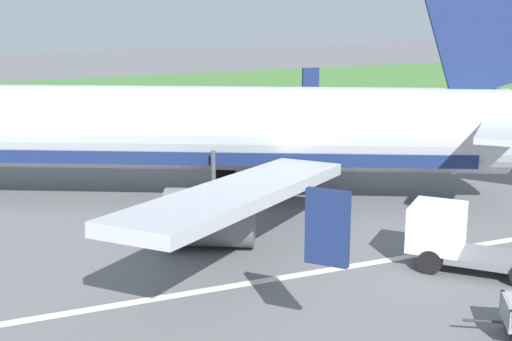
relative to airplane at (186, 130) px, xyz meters
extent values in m
cube|color=#477A38|center=(0.63, 35.62, -3.02)|extent=(220.00, 28.00, 0.06)
cube|color=silver|center=(0.63, -10.59, -3.05)|extent=(120.00, 0.36, 0.01)
cylinder|color=#B2B7BC|center=(-0.92, 0.47, 0.10)|extent=(28.43, 16.86, 3.70)
cube|color=navy|center=(-0.92, 0.47, -0.92)|extent=(25.67, 15.34, 0.56)
cube|color=#B2B7BC|center=(-1.01, -8.85, -0.57)|extent=(11.50, 10.51, 1.35)
cube|color=navy|center=(-1.61, -15.83, 0.38)|extent=(0.87, 0.96, 1.90)
cylinder|color=slate|center=(-1.41, -6.90, -1.92)|extent=(3.80, 3.32, 2.10)
cube|color=#B2B7BC|center=(6.53, 6.05, -0.57)|extent=(3.69, 13.17, 1.35)
cube|color=navy|center=(11.82, 10.66, 0.38)|extent=(1.11, 0.29, 1.90)
cylinder|color=slate|center=(4.73, 5.21, -1.92)|extent=(3.80, 3.32, 2.10)
cube|color=navy|center=(11.39, -5.77, 4.85)|extent=(5.49, 3.02, 6.88)
cube|color=#B2B7BC|center=(10.12, -8.72, 0.70)|extent=(4.94, 4.96, 0.24)
cube|color=#B2B7BC|center=(13.01, -3.01, 0.70)|extent=(2.58, 5.42, 0.24)
cylinder|color=#4C4C51|center=(0.32, -2.63, -1.48)|extent=(0.20, 0.20, 2.04)
cylinder|color=black|center=(0.32, -2.63, -2.50)|extent=(1.18, 0.90, 1.10)
cylinder|color=#4C4C51|center=(2.30, 1.30, -1.48)|extent=(0.20, 0.20, 2.04)
cylinder|color=black|center=(2.30, 1.30, -2.50)|extent=(1.18, 0.90, 1.10)
cube|color=gray|center=(3.31, -16.80, -2.26)|extent=(0.83, 1.24, 0.55)
cylinder|color=#2D2D33|center=(2.80, -16.49, -2.61)|extent=(0.89, 0.60, 0.08)
cylinder|color=black|center=(3.83, -16.47, -2.83)|extent=(0.46, 0.37, 0.44)
cube|color=slate|center=(6.28, -13.06, -2.55)|extent=(3.49, 3.57, 0.20)
cube|color=white|center=(4.95, -11.60, -1.70)|extent=(2.55, 2.54, 1.50)
cube|color=#19232D|center=(4.42, -11.00, -1.55)|extent=(1.25, 1.15, 0.67)
cylinder|color=black|center=(4.31, -12.16, -2.65)|extent=(0.76, 0.79, 0.80)
cylinder|color=black|center=(5.58, -11.01, -2.65)|extent=(0.76, 0.79, 0.80)
camera|label=1|loc=(-9.96, -30.69, 5.88)|focal=51.64mm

